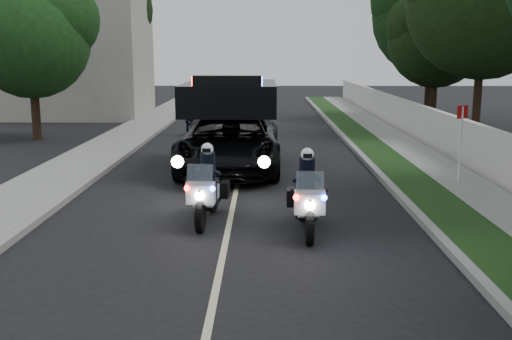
# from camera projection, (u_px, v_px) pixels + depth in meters

# --- Properties ---
(ground) EXTENTS (120.00, 120.00, 0.00)m
(ground) POSITION_uv_depth(u_px,v_px,m) (214.00, 301.00, 8.80)
(ground) COLOR black
(ground) RESTS_ON ground
(curb_right) EXTENTS (0.20, 60.00, 0.15)m
(curb_right) POSITION_uv_depth(u_px,v_px,m) (373.00, 168.00, 18.55)
(curb_right) COLOR gray
(curb_right) RESTS_ON ground
(grass_verge) EXTENTS (1.20, 60.00, 0.16)m
(grass_verge) POSITION_uv_depth(u_px,v_px,m) (396.00, 168.00, 18.54)
(grass_verge) COLOR #193814
(grass_verge) RESTS_ON ground
(sidewalk_right) EXTENTS (1.40, 60.00, 0.16)m
(sidewalk_right) POSITION_uv_depth(u_px,v_px,m) (439.00, 168.00, 18.52)
(sidewalk_right) COLOR gray
(sidewalk_right) RESTS_ON ground
(property_wall) EXTENTS (0.22, 60.00, 1.50)m
(property_wall) POSITION_uv_depth(u_px,v_px,m) (473.00, 147.00, 18.38)
(property_wall) COLOR beige
(property_wall) RESTS_ON ground
(curb_left) EXTENTS (0.20, 60.00, 0.15)m
(curb_left) POSITION_uv_depth(u_px,v_px,m) (108.00, 168.00, 18.66)
(curb_left) COLOR gray
(curb_left) RESTS_ON ground
(sidewalk_left) EXTENTS (2.00, 60.00, 0.16)m
(sidewalk_left) POSITION_uv_depth(u_px,v_px,m) (72.00, 168.00, 18.67)
(sidewalk_left) COLOR gray
(sidewalk_left) RESTS_ON ground
(building_far) EXTENTS (8.00, 6.00, 7.00)m
(building_far) POSITION_uv_depth(u_px,v_px,m) (73.00, 54.00, 33.79)
(building_far) COLOR #A8A396
(building_far) RESTS_ON ground
(lane_marking) EXTENTS (0.12, 50.00, 0.01)m
(lane_marking) POSITION_uv_depth(u_px,v_px,m) (240.00, 170.00, 18.62)
(lane_marking) COLOR #BFB78C
(lane_marking) RESTS_ON ground
(police_moto_left) EXTENTS (0.82, 2.02, 1.68)m
(police_moto_left) POSITION_uv_depth(u_px,v_px,m) (207.00, 221.00, 13.02)
(police_moto_left) COLOR white
(police_moto_left) RESTS_ON ground
(police_moto_right) EXTENTS (0.72, 2.01, 1.70)m
(police_moto_right) POSITION_uv_depth(u_px,v_px,m) (306.00, 231.00, 12.23)
(police_moto_right) COLOR silver
(police_moto_right) RESTS_ON ground
(police_suv) EXTENTS (3.01, 6.48, 3.15)m
(police_suv) POSITION_uv_depth(u_px,v_px,m) (231.00, 170.00, 18.73)
(police_suv) COLOR black
(police_suv) RESTS_ON ground
(bicycle) EXTENTS (0.60, 1.62, 0.84)m
(bicycle) POSITION_uv_depth(u_px,v_px,m) (191.00, 135.00, 26.76)
(bicycle) COLOR black
(bicycle) RESTS_ON ground
(cyclist) EXTENTS (0.70, 0.52, 1.80)m
(cyclist) POSITION_uv_depth(u_px,v_px,m) (191.00, 135.00, 26.76)
(cyclist) COLOR black
(cyclist) RESTS_ON ground
(sign_post) EXTENTS (0.47, 0.47, 2.27)m
(sign_post) POSITION_uv_depth(u_px,v_px,m) (458.00, 186.00, 16.39)
(sign_post) COLOR #B01D0C
(sign_post) RESTS_ON ground
(tree_right_c) EXTENTS (7.49, 7.49, 11.07)m
(tree_right_c) POSITION_uv_depth(u_px,v_px,m) (475.00, 134.00, 27.09)
(tree_right_c) COLOR #193310
(tree_right_c) RESTS_ON ground
(tree_right_d) EXTENTS (8.12, 8.12, 10.65)m
(tree_right_d) POSITION_uv_depth(u_px,v_px,m) (427.00, 119.00, 33.23)
(tree_right_d) COLOR #153712
(tree_right_d) RESTS_ON ground
(tree_right_e) EXTENTS (5.89, 5.89, 8.34)m
(tree_right_e) POSITION_uv_depth(u_px,v_px,m) (432.00, 122.00, 31.57)
(tree_right_e) COLOR black
(tree_right_e) RESTS_ON ground
(tree_left_near) EXTENTS (5.07, 5.07, 7.96)m
(tree_left_near) POSITION_uv_depth(u_px,v_px,m) (38.00, 140.00, 25.29)
(tree_left_near) COLOR #1A4416
(tree_left_near) RESTS_ON ground
(tree_left_far) EXTENTS (6.17, 6.17, 9.80)m
(tree_left_far) POSITION_uv_depth(u_px,v_px,m) (99.00, 114.00, 36.24)
(tree_left_far) COLOR black
(tree_left_far) RESTS_ON ground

